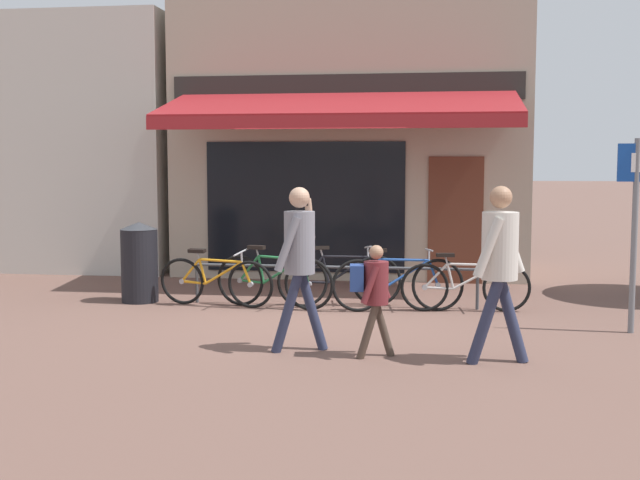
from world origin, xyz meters
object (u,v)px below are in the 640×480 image
pedestrian_child (373,287)px  pedestrian_second_adult (500,255)px  parking_sign (635,214)px  bicycle_green (274,280)px  litter_bin (139,262)px  bicycle_silver (465,285)px  bicycle_blue (398,283)px  bicycle_orange (215,281)px  pedestrian_adult (299,250)px  bicycle_black (339,279)px

pedestrian_child → pedestrian_second_adult: 1.31m
pedestrian_second_adult → parking_sign: size_ratio=0.78×
bicycle_green → litter_bin: (-2.01, 0.22, 0.19)m
bicycle_silver → litter_bin: size_ratio=1.51×
pedestrian_second_adult → bicycle_blue: bearing=120.3°
bicycle_blue → litter_bin: litter_bin is taller
pedestrian_child → litter_bin: pedestrian_child is taller
bicycle_orange → bicycle_silver: bearing=10.4°
bicycle_silver → pedestrian_second_adult: size_ratio=0.98×
litter_bin → bicycle_silver: bearing=-1.6°
bicycle_blue → pedestrian_adult: (-0.93, -2.44, 0.70)m
bicycle_green → bicycle_blue: 1.70m
bicycle_blue → bicycle_green: bearing=169.3°
pedestrian_child → parking_sign: 3.41m
pedestrian_second_adult → bicycle_black: bearing=130.9°
pedestrian_child → litter_bin: bearing=135.8°
bicycle_blue → pedestrian_child: pedestrian_child is taller
bicycle_black → pedestrian_child: 2.98m
bicycle_blue → litter_bin: size_ratio=1.54×
pedestrian_adult → litter_bin: size_ratio=1.53×
bicycle_black → pedestrian_adult: (-0.11, -2.72, 0.71)m
bicycle_blue → parking_sign: parking_sign is taller
bicycle_orange → bicycle_green: size_ratio=0.99×
bicycle_orange → bicycle_black: 1.73m
bicycle_black → pedestrian_child: size_ratio=1.48×
litter_bin → bicycle_orange: bearing=-10.7°
bicycle_orange → parking_sign: size_ratio=0.75×
bicycle_orange → pedestrian_child: bearing=-38.7°
pedestrian_second_adult → parking_sign: (1.67, 1.68, 0.32)m
bicycle_orange → bicycle_silver: size_ratio=0.97×
pedestrian_second_adult → litter_bin: size_ratio=1.55×
pedestrian_second_adult → parking_sign: 2.39m
bicycle_green → pedestrian_adult: (0.77, -2.45, 0.70)m
bicycle_silver → pedestrian_second_adult: pedestrian_second_adult is taller
bicycle_black → parking_sign: (3.61, -1.27, 1.02)m
bicycle_blue → pedestrian_child: bearing=-103.4°
pedestrian_adult → parking_sign: size_ratio=0.77×
pedestrian_adult → pedestrian_second_adult: 2.06m
pedestrian_second_adult → parking_sign: parking_sign is taller
bicycle_blue → parking_sign: 3.13m
bicycle_orange → bicycle_green: bearing=9.0°
bicycle_green → bicycle_blue: (1.70, -0.01, -0.00)m
bicycle_orange → bicycle_blue: bearing=8.7°
pedestrian_adult → bicycle_green: bearing=106.7°
bicycle_orange → bicycle_blue: size_ratio=0.96×
bicycle_silver → pedestrian_child: pedestrian_child is taller
bicycle_black → parking_sign: size_ratio=0.76×
bicycle_black → pedestrian_second_adult: (1.94, -2.95, 0.71)m
bicycle_orange → pedestrian_adult: (1.60, -2.45, 0.73)m
pedestrian_second_adult → litter_bin: (-4.83, 2.90, -0.51)m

